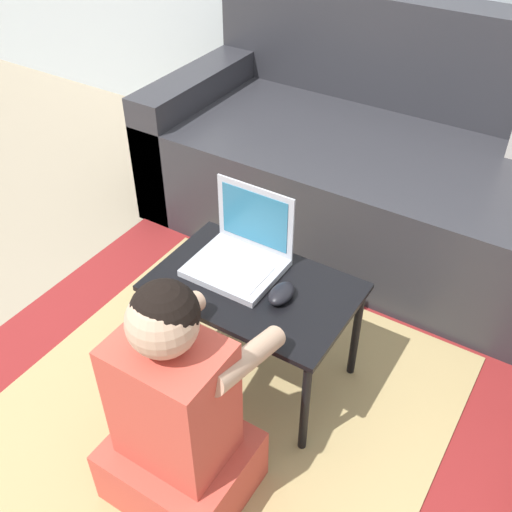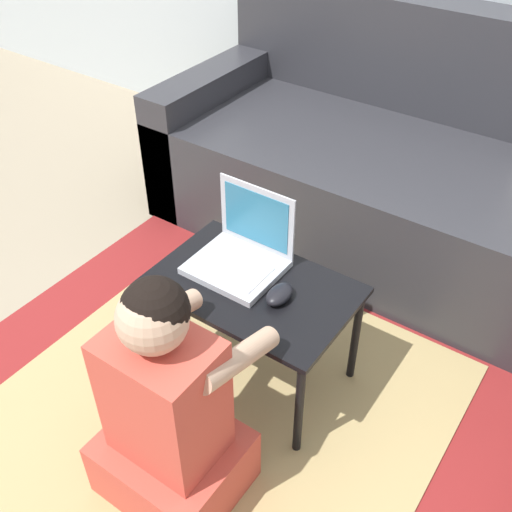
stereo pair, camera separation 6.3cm
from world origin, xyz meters
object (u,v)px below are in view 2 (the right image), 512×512
(laptop_desk, at_px, (253,297))
(person_seated, at_px, (169,414))
(couch, at_px, (407,173))
(laptop, at_px, (241,255))
(computer_mouse, at_px, (279,294))

(laptop_desk, xyz_separation_m, person_seated, (0.05, -0.43, -0.03))
(person_seated, bearing_deg, laptop_desk, 97.06)
(couch, xyz_separation_m, laptop, (-0.14, -0.90, 0.12))
(laptop, bearing_deg, person_seated, -74.63)
(laptop_desk, distance_m, person_seated, 0.43)
(couch, distance_m, computer_mouse, 0.96)
(laptop, height_order, computer_mouse, laptop)
(laptop_desk, height_order, computer_mouse, computer_mouse)
(laptop, relative_size, computer_mouse, 2.60)
(couch, height_order, laptop, couch)
(computer_mouse, bearing_deg, person_seated, -95.66)
(person_seated, bearing_deg, computer_mouse, 84.34)
(couch, bearing_deg, laptop, -99.02)
(laptop, bearing_deg, computer_mouse, -18.94)
(computer_mouse, bearing_deg, laptop, 161.06)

